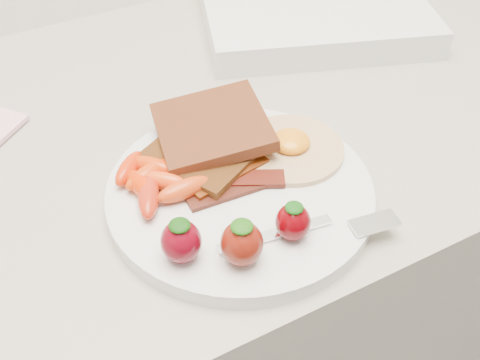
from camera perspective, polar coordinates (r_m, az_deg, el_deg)
name	(u,v)px	position (r m, az deg, el deg)	size (l,w,h in m)	color
counter	(187,337)	(1.05, -5.02, -14.57)	(2.00, 0.60, 0.90)	gray
plate	(240,194)	(0.61, 0.00, -1.30)	(0.27, 0.27, 0.02)	silver
toast_lower	(206,152)	(0.64, -3.24, 2.71)	(0.10, 0.10, 0.01)	black
toast_upper	(212,127)	(0.65, -2.68, 5.08)	(0.12, 0.12, 0.01)	#491F11
fried_egg	(290,147)	(0.65, 4.81, 3.16)	(0.12, 0.12, 0.02)	beige
bacon_strips	(233,181)	(0.60, -0.67, -0.11)	(0.11, 0.06, 0.01)	black
baby_carrots	(153,181)	(0.60, -8.27, -0.09)	(0.09, 0.10, 0.02)	red
strawberries	(234,237)	(0.53, -0.60, -5.39)	(0.13, 0.07, 0.05)	#5B020E
fork	(321,229)	(0.57, 7.67, -4.61)	(0.17, 0.06, 0.00)	white
appliance	(313,11)	(0.91, 6.94, 15.60)	(0.31, 0.25, 0.04)	silver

